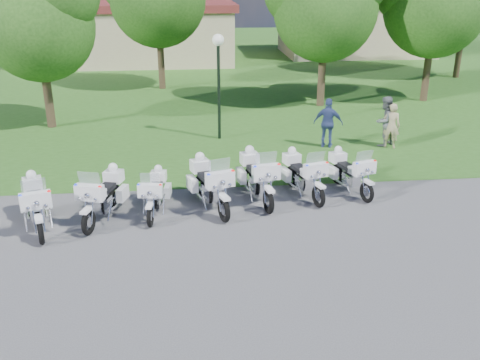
{
  "coord_description": "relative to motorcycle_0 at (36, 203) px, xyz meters",
  "views": [
    {
      "loc": [
        -2.25,
        -12.13,
        6.23
      ],
      "look_at": [
        -0.93,
        1.2,
        0.95
      ],
      "focal_mm": 40.0,
      "sensor_mm": 36.0,
      "label": 1
    }
  ],
  "objects": [
    {
      "name": "motorcycle_3",
      "position": [
        4.49,
        0.83,
        0.03
      ],
      "size": [
        1.3,
        2.42,
        1.68
      ],
      "rotation": [
        0.0,
        0.0,
        3.45
      ],
      "color": "black",
      "rests_on": "ground"
    },
    {
      "name": "grass_lawn",
      "position": [
        6.22,
        26.19,
        -0.67
      ],
      "size": [
        100.0,
        48.0,
        0.01
      ],
      "primitive_type": "cube",
      "color": "#2F5E1D",
      "rests_on": "ground"
    },
    {
      "name": "motorcycle_5",
      "position": [
        7.25,
        1.44,
        -0.02
      ],
      "size": [
        1.16,
        2.26,
        1.55
      ],
      "rotation": [
        0.0,
        0.0,
        3.42
      ],
      "color": "black",
      "rests_on": "ground"
    },
    {
      "name": "ground",
      "position": [
        6.22,
        -0.81,
        -0.67
      ],
      "size": [
        100.0,
        100.0,
        0.0
      ],
      "primitive_type": "plane",
      "color": "#4D4D52",
      "rests_on": "ground"
    },
    {
      "name": "bystander_a",
      "position": [
        11.45,
        5.53,
        0.17
      ],
      "size": [
        0.73,
        0.65,
        1.69
      ],
      "primitive_type": "imported",
      "rotation": [
        0.0,
        0.0,
        2.64
      ],
      "color": "tan",
      "rests_on": "ground"
    },
    {
      "name": "tree_0",
      "position": [
        -1.86,
        9.76,
        3.9
      ],
      "size": [
        5.19,
        4.43,
        6.92
      ],
      "color": "#38281C",
      "rests_on": "ground"
    },
    {
      "name": "motorcycle_6",
      "position": [
        8.71,
        1.58,
        -0.05
      ],
      "size": [
        1.13,
        2.15,
        1.48
      ],
      "rotation": [
        0.0,
        0.0,
        3.43
      ],
      "color": "black",
      "rests_on": "ground"
    },
    {
      "name": "building_east",
      "position": [
        17.22,
        29.19,
        1.4
      ],
      "size": [
        11.44,
        7.28,
        4.1
      ],
      "color": "tan",
      "rests_on": "ground"
    },
    {
      "name": "bystander_c",
      "position": [
        9.13,
        5.84,
        0.25
      ],
      "size": [
        1.17,
        0.8,
        1.85
      ],
      "primitive_type": "imported",
      "rotation": [
        0.0,
        0.0,
        2.78
      ],
      "color": "#34447F",
      "rests_on": "ground"
    },
    {
      "name": "motorcycle_2",
      "position": [
        3.0,
        0.61,
        -0.08
      ],
      "size": [
        0.83,
        2.09,
        1.4
      ],
      "rotation": [
        0.0,
        0.0,
        3.02
      ],
      "color": "black",
      "rests_on": "ground"
    },
    {
      "name": "motorcycle_0",
      "position": [
        0.0,
        0.0,
        0.0
      ],
      "size": [
        1.24,
        2.32,
        1.61
      ],
      "rotation": [
        0.0,
        0.0,
        3.45
      ],
      "color": "black",
      "rests_on": "ground"
    },
    {
      "name": "motorcycle_1",
      "position": [
        1.65,
        0.4,
        -0.01
      ],
      "size": [
        1.19,
        2.31,
        1.59
      ],
      "rotation": [
        0.0,
        0.0,
        2.86
      ],
      "color": "black",
      "rests_on": "ground"
    },
    {
      "name": "motorcycle_4",
      "position": [
        5.88,
        1.28,
        0.03
      ],
      "size": [
        1.09,
        2.49,
        1.68
      ],
      "rotation": [
        0.0,
        0.0,
        3.32
      ],
      "color": "black",
      "rests_on": "ground"
    },
    {
      "name": "building_west",
      "position": [
        0.22,
        27.19,
        1.4
      ],
      "size": [
        14.56,
        8.32,
        4.1
      ],
      "color": "tan",
      "rests_on": "ground"
    },
    {
      "name": "bystander_b",
      "position": [
        11.27,
        5.81,
        0.27
      ],
      "size": [
        1.16,
        1.11,
        1.88
      ],
      "primitive_type": "imported",
      "rotation": [
        0.0,
        0.0,
        -2.52
      ],
      "color": "slate",
      "rests_on": "ground"
    },
    {
      "name": "lamp_post",
      "position": [
        5.17,
        7.34,
        2.38
      ],
      "size": [
        0.44,
        0.44,
        4.03
      ],
      "color": "black",
      "rests_on": "ground"
    }
  ]
}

